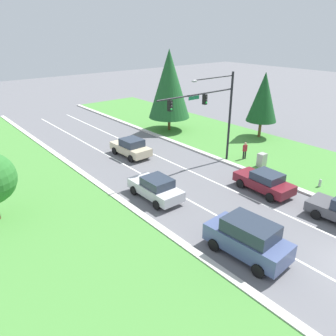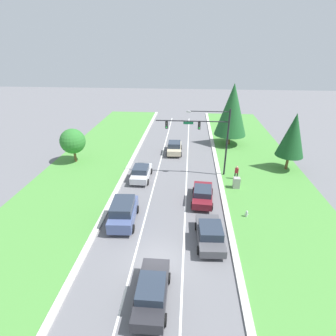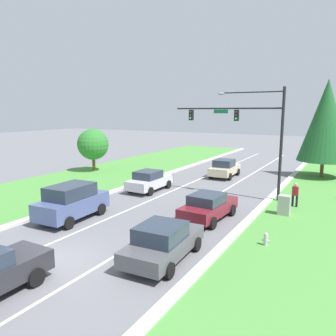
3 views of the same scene
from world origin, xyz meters
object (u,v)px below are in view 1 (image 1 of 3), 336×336
object	(u,v)px
burgundy_sedan	(264,182)
fire_hydrant	(320,183)
conifer_near_right_tree	(169,84)
champagne_sedan	(131,147)
traffic_signal_mast	(212,107)
pedestrian	(245,150)
slate_blue_suv	(248,238)
conifer_far_right_tree	(263,97)
utility_cabinet	(262,160)
silver_sedan	(156,188)

from	to	relation	value
burgundy_sedan	fire_hydrant	xyz separation A→B (m)	(3.90, -2.33, -0.47)
fire_hydrant	conifer_near_right_tree	bearing A→B (deg)	87.70
champagne_sedan	fire_hydrant	bearing A→B (deg)	-65.22
traffic_signal_mast	conifer_near_right_tree	size ratio (longest dim) A/B	0.88
pedestrian	slate_blue_suv	bearing A→B (deg)	42.66
champagne_sedan	conifer_far_right_tree	size ratio (longest dim) A/B	0.62
burgundy_sedan	conifer_far_right_tree	bearing A→B (deg)	41.11
fire_hydrant	traffic_signal_mast	bearing A→B (deg)	112.38
utility_cabinet	conifer_far_right_tree	xyz separation A→B (m)	(6.95, 5.34, 3.87)
traffic_signal_mast	fire_hydrant	size ratio (longest dim) A/B	11.71
silver_sedan	slate_blue_suv	size ratio (longest dim) A/B	0.96
traffic_signal_mast	slate_blue_suv	xyz separation A→B (m)	(-7.45, -10.00, -4.24)
traffic_signal_mast	silver_sedan	bearing A→B (deg)	-166.24
silver_sedan	burgundy_sedan	bearing A→B (deg)	-31.71
conifer_near_right_tree	conifer_far_right_tree	xyz separation A→B (m)	(6.04, -8.51, -0.95)
traffic_signal_mast	champagne_sedan	world-z (taller)	traffic_signal_mast
traffic_signal_mast	slate_blue_suv	distance (m)	13.17
traffic_signal_mast	champagne_sedan	bearing A→B (deg)	121.79
champagne_sedan	slate_blue_suv	size ratio (longest dim) A/B	0.96
utility_cabinet	pedestrian	distance (m)	2.15
champagne_sedan	utility_cabinet	world-z (taller)	champagne_sedan
slate_blue_suv	pedestrian	world-z (taller)	slate_blue_suv
burgundy_sedan	slate_blue_suv	distance (m)	8.04
slate_blue_suv	conifer_far_right_tree	distance (m)	21.79
burgundy_sedan	conifer_far_right_tree	distance (m)	14.03
silver_sedan	conifer_near_right_tree	xyz separation A→B (m)	(11.56, 12.52, 4.63)
fire_hydrant	slate_blue_suv	bearing A→B (deg)	-171.64
utility_cabinet	fire_hydrant	world-z (taller)	utility_cabinet
champagne_sedan	silver_sedan	world-z (taller)	champagne_sedan
conifer_far_right_tree	silver_sedan	bearing A→B (deg)	-167.17
utility_cabinet	conifer_near_right_tree	distance (m)	14.70
traffic_signal_mast	utility_cabinet	bearing A→B (deg)	-43.41
conifer_near_right_tree	conifer_far_right_tree	distance (m)	10.48
traffic_signal_mast	champagne_sedan	size ratio (longest dim) A/B	1.84
silver_sedan	utility_cabinet	bearing A→B (deg)	-7.06
slate_blue_suv	fire_hydrant	distance (m)	11.05
conifer_near_right_tree	silver_sedan	bearing A→B (deg)	-132.71
traffic_signal_mast	conifer_near_right_tree	world-z (taller)	conifer_near_right_tree
slate_blue_suv	fire_hydrant	xyz separation A→B (m)	(10.91, 1.60, -0.73)
utility_cabinet	conifer_near_right_tree	bearing A→B (deg)	86.22
silver_sedan	conifer_near_right_tree	distance (m)	17.66
silver_sedan	conifer_far_right_tree	xyz separation A→B (m)	(17.60, 4.01, 3.68)
fire_hydrant	conifer_far_right_tree	world-z (taller)	conifer_far_right_tree
silver_sedan	fire_hydrant	distance (m)	12.66
conifer_far_right_tree	champagne_sedan	bearing A→B (deg)	163.43
champagne_sedan	conifer_near_right_tree	world-z (taller)	conifer_near_right_tree
burgundy_sedan	slate_blue_suv	xyz separation A→B (m)	(-7.00, -3.94, 0.26)
burgundy_sedan	conifer_near_right_tree	xyz separation A→B (m)	(4.67, 16.79, 4.65)
pedestrian	fire_hydrant	world-z (taller)	pedestrian
utility_cabinet	conifer_far_right_tree	size ratio (longest dim) A/B	0.18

